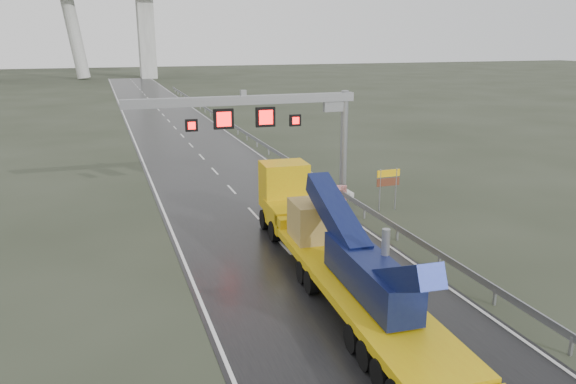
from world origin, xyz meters
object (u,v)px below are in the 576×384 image
object	(u,v)px
heavy_haul_truck	(324,236)
striped_barrier	(341,194)
exit_sign_pair	(388,181)
sign_gantry	(276,118)

from	to	relation	value
heavy_haul_truck	striped_barrier	bearing A→B (deg)	64.83
heavy_haul_truck	exit_sign_pair	size ratio (longest dim) A/B	7.27
heavy_haul_truck	exit_sign_pair	bearing A→B (deg)	48.73
striped_barrier	heavy_haul_truck	bearing A→B (deg)	-97.19
sign_gantry	striped_barrier	world-z (taller)	sign_gantry
exit_sign_pair	striped_barrier	world-z (taller)	exit_sign_pair
heavy_haul_truck	striped_barrier	size ratio (longest dim) A/B	17.38
sign_gantry	exit_sign_pair	bearing A→B (deg)	-32.76
sign_gantry	exit_sign_pair	world-z (taller)	sign_gantry
heavy_haul_truck	striped_barrier	distance (m)	11.71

